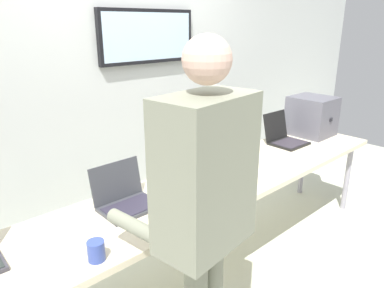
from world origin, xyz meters
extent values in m
cube|color=beige|center=(0.00, 0.00, -0.02)|extent=(8.00, 8.00, 0.04)
cube|color=silver|center=(0.00, 1.13, 1.31)|extent=(8.00, 0.06, 2.61)
cube|color=black|center=(0.27, 1.08, 1.70)|extent=(0.99, 0.05, 0.46)
cube|color=#B6D7F0|center=(0.27, 1.06, 1.70)|extent=(0.93, 0.02, 0.40)
cube|color=beige|center=(0.00, 0.00, 0.72)|extent=(3.58, 0.70, 0.04)
cylinder|color=#948F9D|center=(1.69, -0.25, 0.35)|extent=(0.05, 0.05, 0.70)
cylinder|color=#948F9D|center=(1.69, 0.25, 0.35)|extent=(0.05, 0.05, 0.70)
cube|color=#5A5863|center=(1.55, 0.13, 0.93)|extent=(0.37, 0.40, 0.38)
cube|color=black|center=(1.55, -0.07, 0.93)|extent=(0.04, 0.01, 0.03)
cube|color=#37393F|center=(-0.65, 0.06, 0.75)|extent=(0.34, 0.25, 0.02)
cube|color=#2C2837|center=(-0.65, 0.05, 0.76)|extent=(0.32, 0.20, 0.00)
cube|color=#37393F|center=(-0.65, 0.20, 0.88)|extent=(0.34, 0.06, 0.24)
cube|color=silver|center=(-0.65, 0.21, 0.88)|extent=(0.32, 0.04, 0.21)
cube|color=#353341|center=(0.25, 0.06, 0.75)|extent=(0.39, 0.27, 0.02)
cube|color=#302F34|center=(0.25, 0.05, 0.76)|extent=(0.36, 0.21, 0.00)
cube|color=#353341|center=(0.24, 0.21, 0.88)|extent=(0.38, 0.08, 0.23)
cube|color=#29542E|center=(0.24, 0.21, 0.87)|extent=(0.35, 0.07, 0.20)
cube|color=black|center=(1.12, 0.09, 0.75)|extent=(0.32, 0.28, 0.02)
cube|color=#342E37|center=(1.12, 0.08, 0.76)|extent=(0.29, 0.23, 0.00)
cube|color=black|center=(1.12, 0.25, 0.89)|extent=(0.32, 0.08, 0.26)
cube|color=silver|center=(1.12, 0.26, 0.89)|extent=(0.29, 0.07, 0.23)
cube|color=gray|center=(-0.70, -0.63, 1.20)|extent=(0.47, 0.31, 0.68)
sphere|color=beige|center=(-0.70, -0.63, 1.68)|extent=(0.20, 0.20, 0.20)
cylinder|color=gray|center=(-0.90, -0.36, 0.91)|extent=(0.11, 0.33, 0.07)
cylinder|color=gray|center=(-0.57, -0.32, 0.91)|extent=(0.11, 0.33, 0.07)
cylinder|color=#374B9D|center=(-1.04, -0.25, 0.79)|extent=(0.08, 0.08, 0.10)
camera|label=1|loc=(-1.70, -1.63, 1.82)|focal=33.81mm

